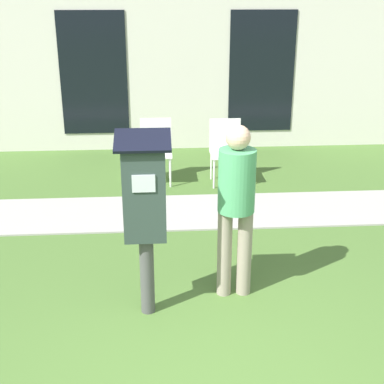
# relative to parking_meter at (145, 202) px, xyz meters

# --- Properties ---
(sidewalk) EXTENTS (12.00, 1.10, 0.02)m
(sidewalk) POSITION_rel_parking_meter_xyz_m (0.50, 2.15, -1.01)
(sidewalk) COLOR #A3A099
(sidewalk) RESTS_ON ground
(building_facade) EXTENTS (10.00, 0.26, 3.20)m
(building_facade) POSITION_rel_parking_meter_xyz_m (0.50, 5.13, 0.58)
(building_facade) COLOR silver
(building_facade) RESTS_ON ground
(parking_meter) EXTENTS (0.44, 0.31, 1.59)m
(parking_meter) POSITION_rel_parking_meter_xyz_m (0.00, 0.00, 0.00)
(parking_meter) COLOR #4C4C4C
(parking_meter) RESTS_ON ground
(person_standing) EXTENTS (0.32, 0.32, 1.58)m
(person_standing) POSITION_rel_parking_meter_xyz_m (0.78, 0.24, -0.09)
(person_standing) COLOR gray
(person_standing) RESTS_ON ground
(outdoor_chair_left) EXTENTS (0.44, 0.44, 0.90)m
(outdoor_chair_left) POSITION_rel_parking_meter_xyz_m (0.10, 3.36, -0.49)
(outdoor_chair_left) COLOR white
(outdoor_chair_left) RESTS_ON ground
(outdoor_chair_middle) EXTENTS (0.44, 0.44, 0.90)m
(outdoor_chair_middle) POSITION_rel_parking_meter_xyz_m (1.08, 3.27, -0.49)
(outdoor_chair_middle) COLOR white
(outdoor_chair_middle) RESTS_ON ground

